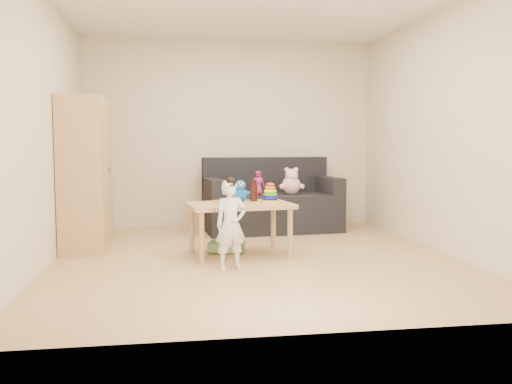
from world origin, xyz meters
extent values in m
plane|color=tan|center=(0.00, 0.00, 0.00)|extent=(4.50, 4.50, 0.00)
plane|color=beige|center=(0.00, 2.25, 1.30)|extent=(4.00, 0.00, 4.00)
plane|color=beige|center=(0.00, -2.25, 1.30)|extent=(4.00, 0.00, 4.00)
plane|color=beige|center=(-2.00, 0.00, 1.30)|extent=(0.00, 4.50, 4.50)
plane|color=beige|center=(2.00, 0.00, 1.30)|extent=(0.00, 4.50, 4.50)
cube|color=tan|center=(-1.76, 0.78, 0.83)|extent=(0.46, 0.92, 1.66)
cube|color=black|center=(0.49, 1.67, 0.25)|extent=(1.82, 1.02, 0.49)
cube|color=tan|center=(-0.14, 0.13, 0.27)|extent=(1.12, 0.80, 0.55)
imported|color=silver|center=(-0.29, -0.45, 0.40)|extent=(0.34, 0.27, 0.81)
imported|color=#C4247E|center=(0.29, 1.59, 0.65)|extent=(0.17, 0.13, 0.31)
cylinder|color=#FFF30D|center=(0.20, 0.23, 0.56)|extent=(0.16, 0.16, 0.02)
cylinder|color=silver|center=(0.20, 0.23, 0.65)|extent=(0.02, 0.02, 0.19)
torus|color=#0C0BB4|center=(0.20, 0.23, 0.59)|extent=(0.17, 0.17, 0.04)
torus|color=#299016|center=(0.20, 0.23, 0.62)|extent=(0.15, 0.15, 0.04)
torus|color=#DCF20C|center=(0.20, 0.23, 0.66)|extent=(0.13, 0.13, 0.04)
torus|color=orange|center=(0.20, 0.23, 0.69)|extent=(0.11, 0.11, 0.03)
torus|color=red|center=(0.20, 0.23, 0.73)|extent=(0.09, 0.09, 0.03)
cylinder|color=black|center=(0.04, 0.32, 0.64)|extent=(0.08, 0.08, 0.18)
cylinder|color=black|center=(0.04, 0.32, 0.74)|extent=(0.04, 0.04, 0.05)
cylinder|color=black|center=(0.04, 0.32, 0.77)|extent=(0.04, 0.04, 0.01)
cube|color=gold|center=(-0.29, 0.25, 0.56)|extent=(0.26, 0.26, 0.02)
camera|label=1|loc=(-0.83, -5.36, 1.15)|focal=38.00mm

